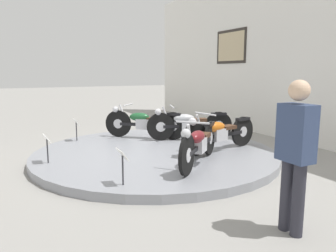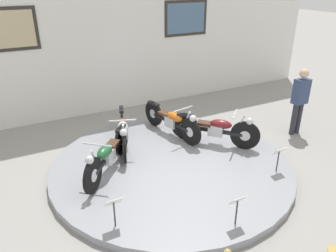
{
  "view_description": "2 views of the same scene",
  "coord_description": "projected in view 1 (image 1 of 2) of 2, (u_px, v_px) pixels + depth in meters",
  "views": [
    {
      "loc": [
        5.81,
        -2.62,
        1.71
      ],
      "look_at": [
        -0.29,
        0.42,
        0.56
      ],
      "focal_mm": 35.0,
      "sensor_mm": 36.0,
      "label": 1
    },
    {
      "loc": [
        -2.71,
        -5.0,
        3.55
      ],
      "look_at": [
        -0.04,
        0.08,
        0.91
      ],
      "focal_mm": 35.0,
      "sensor_mm": 36.0,
      "label": 2
    }
  ],
  "objects": [
    {
      "name": "motorcycle_orange",
      "position": [
        219.0,
        132.0,
        6.42
      ],
      "size": [
        0.57,
        1.95,
        0.79
      ],
      "color": "black",
      "rests_on": "display_platform"
    },
    {
      "name": "display_platform",
      "position": [
        156.0,
        154.0,
        6.55
      ],
      "size": [
        4.77,
        4.77,
        0.14
      ],
      "primitive_type": "cylinder",
      "color": "gray",
      "rests_on": "ground_plane"
    },
    {
      "name": "info_placard_front_centre",
      "position": [
        47.0,
        142.0,
        5.58
      ],
      "size": [
        0.26,
        0.11,
        0.51
      ],
      "color": "#333338",
      "rests_on": "display_platform"
    },
    {
      "name": "motorcycle_silver",
      "position": [
        188.0,
        123.0,
        7.49
      ],
      "size": [
        0.73,
        1.9,
        0.79
      ],
      "color": "black",
      "rests_on": "display_platform"
    },
    {
      "name": "motorcycle_green",
      "position": [
        143.0,
        122.0,
        7.67
      ],
      "size": [
        1.36,
        1.53,
        0.8
      ],
      "color": "black",
      "rests_on": "display_platform"
    },
    {
      "name": "info_placard_front_right",
      "position": [
        123.0,
        159.0,
        4.51
      ],
      "size": [
        0.26,
        0.11,
        0.51
      ],
      "color": "#333338",
      "rests_on": "display_platform"
    },
    {
      "name": "info_placard_front_left",
      "position": [
        76.0,
        125.0,
        7.37
      ],
      "size": [
        0.26,
        0.11,
        0.51
      ],
      "color": "#333338",
      "rests_on": "display_platform"
    },
    {
      "name": "visitor_standing",
      "position": [
        295.0,
        149.0,
        3.36
      ],
      "size": [
        0.36,
        0.22,
        1.63
      ],
      "color": "#2D2D38",
      "rests_on": "ground_plane"
    },
    {
      "name": "back_wall",
      "position": [
        296.0,
        50.0,
        7.82
      ],
      "size": [
        14.0,
        0.22,
        4.42
      ],
      "color": "white",
      "rests_on": "ground_plane"
    },
    {
      "name": "ground_plane",
      "position": [
        156.0,
        157.0,
        6.56
      ],
      "size": [
        60.0,
        60.0,
        0.0
      ],
      "primitive_type": "plane",
      "color": "gray"
    },
    {
      "name": "motorcycle_maroon",
      "position": [
        199.0,
        142.0,
        5.49
      ],
      "size": [
        1.36,
        1.51,
        0.79
      ],
      "color": "black",
      "rests_on": "display_platform"
    }
  ]
}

